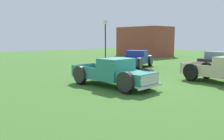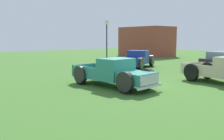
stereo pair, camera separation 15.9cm
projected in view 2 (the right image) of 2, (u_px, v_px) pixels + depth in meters
ground_plane at (135, 87)px, 13.34m from camera, size 80.00×80.00×0.00m
pickup_truck_foreground at (117, 74)px, 13.11m from camera, size 5.17×2.24×1.55m
pickup_truck_behind_right at (138, 59)px, 22.05m from camera, size 3.64×5.30×1.53m
sedan_distant_b at (222, 60)px, 21.24m from camera, size 2.07×4.52×1.48m
lamp_post_near at (107, 41)px, 24.23m from camera, size 0.36×0.36×4.36m
brick_pavilion at (146, 42)px, 36.46m from camera, size 7.28×4.60×4.23m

